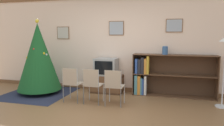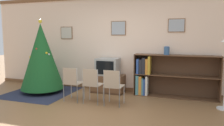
% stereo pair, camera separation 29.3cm
% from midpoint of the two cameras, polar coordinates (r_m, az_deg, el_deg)
% --- Properties ---
extents(ground_plane, '(24.00, 24.00, 0.00)m').
position_cam_midpoint_polar(ground_plane, '(4.31, -9.05, -14.26)').
color(ground_plane, brown).
extents(wall_back, '(8.17, 0.11, 2.70)m').
position_cam_midpoint_polar(wall_back, '(6.17, -0.37, 5.21)').
color(wall_back, beige).
rests_on(wall_back, ground_plane).
extents(area_rug, '(1.69, 1.95, 0.01)m').
position_cam_midpoint_polar(area_rug, '(6.42, -19.53, -7.32)').
color(area_rug, '#23283D').
rests_on(area_rug, ground_plane).
extents(christmas_tree, '(1.17, 1.17, 1.99)m').
position_cam_midpoint_polar(christmas_tree, '(6.25, -19.92, 1.54)').
color(christmas_tree, maroon).
rests_on(christmas_tree, area_rug).
extents(tv_console, '(0.90, 0.49, 0.49)m').
position_cam_midpoint_polar(tv_console, '(6.07, -2.91, -5.38)').
color(tv_console, '#4C311E').
rests_on(tv_console, ground_plane).
extents(television, '(0.60, 0.48, 0.46)m').
position_cam_midpoint_polar(television, '(5.98, -2.95, -0.97)').
color(television, '#9E9E99').
rests_on(television, tv_console).
extents(folding_chair_left, '(0.40, 0.40, 0.82)m').
position_cam_midpoint_polar(folding_chair_left, '(5.25, -12.04, -5.01)').
color(folding_chair_left, tan).
rests_on(folding_chair_left, ground_plane).
extents(folding_chair_center, '(0.40, 0.40, 0.82)m').
position_cam_midpoint_polar(folding_chair_center, '(5.04, -6.84, -5.43)').
color(folding_chair_center, tan).
rests_on(folding_chair_center, ground_plane).
extents(folding_chair_right, '(0.40, 0.40, 0.82)m').
position_cam_midpoint_polar(folding_chair_right, '(4.87, -1.23, -5.83)').
color(folding_chair_right, tan).
rests_on(folding_chair_right, ground_plane).
extents(bookshelf, '(2.09, 0.36, 1.08)m').
position_cam_midpoint_polar(bookshelf, '(5.81, 10.80, -3.19)').
color(bookshelf, brown).
rests_on(bookshelf, ground_plane).
extents(vase, '(0.14, 0.14, 0.21)m').
position_cam_midpoint_polar(vase, '(5.69, 12.26, 3.27)').
color(vase, '#335684').
rests_on(vase, bookshelf).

